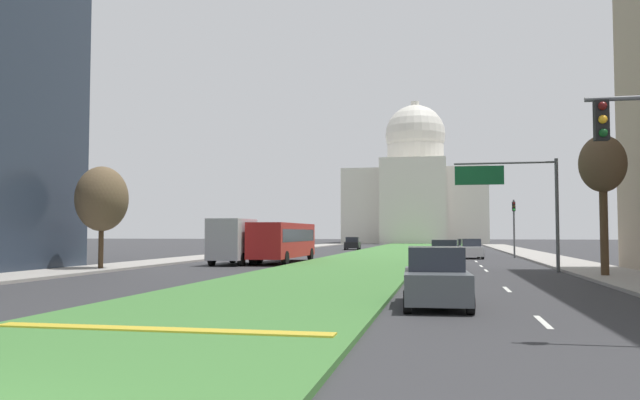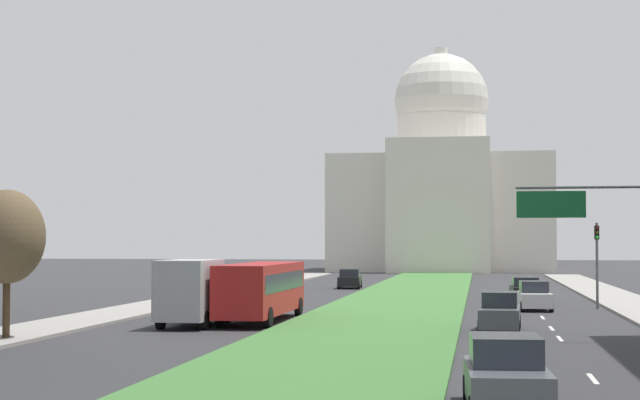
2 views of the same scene
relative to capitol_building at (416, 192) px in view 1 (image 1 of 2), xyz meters
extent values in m
plane|color=#333335|center=(0.00, -65.78, -11.03)|extent=(293.06, 293.06, 0.00)
cube|color=#427A38|center=(0.00, -72.44, -10.96)|extent=(8.57, 119.89, 0.14)
cube|color=gold|center=(0.00, -124.97, -10.87)|extent=(7.71, 0.50, 0.04)
cube|color=silver|center=(8.49, -120.97, -11.02)|extent=(0.16, 2.40, 0.01)
cube|color=silver|center=(8.49, -111.70, -11.02)|extent=(0.16, 2.40, 0.01)
cube|color=silver|center=(8.49, -99.00, -11.02)|extent=(0.16, 2.40, 0.01)
cube|color=silver|center=(8.49, -93.93, -11.02)|extent=(0.16, 2.40, 0.01)
cube|color=silver|center=(8.49, -87.09, -11.02)|extent=(0.16, 2.40, 0.01)
cube|color=silver|center=(8.49, -68.99, -11.02)|extent=(0.16, 2.40, 0.01)
cube|color=silver|center=(8.49, -57.19, -11.02)|extent=(0.16, 2.40, 0.01)
cube|color=silver|center=(8.49, -48.39, -11.02)|extent=(0.16, 2.40, 0.01)
cube|color=#9E9991|center=(-14.69, -79.10, -10.95)|extent=(4.00, 119.89, 0.15)
cube|color=#9E9991|center=(14.69, -79.10, -10.95)|extent=(4.00, 119.89, 0.15)
cube|color=silver|center=(0.00, 0.82, -3.23)|extent=(29.68, 22.27, 15.60)
cube|color=silver|center=(0.00, -12.32, -2.45)|extent=(13.06, 4.00, 17.15)
cylinder|color=silver|center=(0.00, 0.82, 7.51)|extent=(12.31, 12.31, 5.89)
sphere|color=silver|center=(0.00, 0.82, 12.75)|extent=(13.09, 13.09, 13.09)
cylinder|color=silver|center=(0.00, 0.82, 18.64)|extent=(1.80, 1.80, 3.00)
cube|color=black|center=(9.31, -123.81, -6.43)|extent=(0.28, 0.24, 0.84)
sphere|color=#510F0F|center=(9.31, -123.95, -6.15)|extent=(0.18, 0.18, 0.18)
sphere|color=#F2A51E|center=(9.31, -123.95, -6.43)|extent=(0.18, 0.18, 0.18)
sphere|color=#0F4219|center=(9.31, -123.95, -6.71)|extent=(0.18, 0.18, 0.18)
cylinder|color=#515456|center=(12.19, -79.38, -8.43)|extent=(0.16, 0.16, 5.20)
cube|color=black|center=(12.19, -79.38, -6.43)|extent=(0.28, 0.24, 0.84)
sphere|color=#510F0F|center=(12.19, -79.52, -6.15)|extent=(0.18, 0.18, 0.18)
sphere|color=#4C380F|center=(12.19, -79.52, -6.43)|extent=(0.18, 0.18, 0.18)
sphere|color=#1ED838|center=(12.19, -79.52, -6.71)|extent=(0.18, 0.18, 0.18)
cylinder|color=#515456|center=(12.39, -100.08, -7.78)|extent=(0.20, 0.20, 6.50)
cylinder|color=#515456|center=(9.53, -100.08, -4.73)|extent=(5.72, 0.12, 0.12)
cube|color=#146033|center=(8.10, -100.13, -5.43)|extent=(2.80, 0.08, 1.10)
cylinder|color=#4C3823|center=(-13.99, -103.61, -9.37)|extent=(0.30, 0.30, 3.31)
ellipsoid|color=brown|center=(-13.99, -103.61, -6.75)|extent=(3.10, 3.10, 3.87)
cylinder|color=#4C3823|center=(13.87, -104.36, -8.53)|extent=(0.39, 0.39, 4.99)
ellipsoid|color=brown|center=(13.87, -104.36, -5.32)|extent=(2.28, 2.28, 2.85)
cube|color=#4C5156|center=(5.80, -118.14, -10.37)|extent=(2.10, 4.63, 0.88)
cube|color=#282D38|center=(5.79, -117.96, -9.57)|extent=(1.76, 2.26, 0.72)
cylinder|color=black|center=(6.75, -119.91, -10.71)|extent=(0.25, 0.65, 0.64)
cylinder|color=black|center=(5.03, -120.00, -10.71)|extent=(0.25, 0.65, 0.64)
cylinder|color=black|center=(6.56, -116.28, -10.71)|extent=(0.25, 0.65, 0.64)
cylinder|color=black|center=(4.85, -116.36, -10.71)|extent=(0.25, 0.65, 0.64)
cube|color=#4C5156|center=(6.08, -95.90, -10.38)|extent=(1.98, 4.48, 0.86)
cube|color=#282D38|center=(6.08, -95.73, -9.59)|extent=(1.65, 2.19, 0.71)
cylinder|color=black|center=(6.79, -97.69, -10.71)|extent=(0.25, 0.65, 0.64)
cylinder|color=black|center=(5.19, -97.61, -10.71)|extent=(0.25, 0.65, 0.64)
cylinder|color=black|center=(6.96, -94.19, -10.71)|extent=(0.25, 0.65, 0.64)
cylinder|color=black|center=(5.36, -94.12, -10.71)|extent=(0.25, 0.65, 0.64)
cube|color=silver|center=(8.35, -81.34, -10.39)|extent=(1.97, 4.23, 0.83)
cube|color=#282D38|center=(8.34, -81.18, -9.64)|extent=(1.65, 2.06, 0.68)
cylinder|color=black|center=(9.23, -82.93, -10.71)|extent=(0.25, 0.65, 0.64)
cylinder|color=black|center=(7.61, -83.00, -10.71)|extent=(0.25, 0.65, 0.64)
cylinder|color=black|center=(9.08, -79.68, -10.71)|extent=(0.25, 0.65, 0.64)
cylinder|color=black|center=(7.46, -79.76, -10.71)|extent=(0.25, 0.65, 0.64)
cube|color=black|center=(8.26, -71.65, -10.42)|extent=(2.07, 4.38, 0.77)
cube|color=#282D38|center=(8.26, -71.47, -9.72)|extent=(1.75, 2.13, 0.63)
cylinder|color=black|center=(9.20, -73.31, -10.71)|extent=(0.25, 0.65, 0.64)
cylinder|color=black|center=(7.46, -73.38, -10.71)|extent=(0.25, 0.65, 0.64)
cylinder|color=black|center=(9.06, -69.91, -10.71)|extent=(0.25, 0.65, 0.64)
cylinder|color=black|center=(7.32, -69.98, -10.71)|extent=(0.25, 0.65, 0.64)
cube|color=black|center=(-5.91, -55.08, -10.41)|extent=(2.11, 4.53, 0.80)
cube|color=#282D38|center=(-5.90, -55.26, -9.68)|extent=(1.75, 2.22, 0.65)
cylinder|color=black|center=(-6.86, -53.37, -10.71)|extent=(0.26, 0.65, 0.64)
cylinder|color=black|center=(-5.18, -53.27, -10.71)|extent=(0.26, 0.65, 0.64)
cylinder|color=black|center=(-6.65, -56.89, -10.71)|extent=(0.26, 0.65, 0.64)
cylinder|color=black|center=(-4.96, -56.79, -10.71)|extent=(0.26, 0.65, 0.64)
cube|color=silver|center=(-8.40, -92.97, -9.58)|extent=(2.30, 2.00, 2.20)
cube|color=#B2B2B7|center=(-8.40, -96.17, -9.23)|extent=(2.30, 4.40, 2.80)
cylinder|color=black|center=(-9.45, -92.97, -10.58)|extent=(0.30, 0.90, 0.90)
cylinder|color=black|center=(-7.35, -92.97, -10.58)|extent=(0.30, 0.90, 0.90)
cylinder|color=black|center=(-9.45, -97.27, -10.58)|extent=(0.30, 0.90, 0.90)
cylinder|color=black|center=(-7.35, -97.27, -10.58)|extent=(0.30, 0.90, 0.90)
cube|color=#B21E1E|center=(-5.80, -92.02, -9.33)|extent=(2.50, 11.00, 2.50)
cube|color=#232833|center=(-5.80, -92.02, -8.98)|extent=(2.52, 10.12, 0.90)
cylinder|color=black|center=(-6.95, -87.72, -10.53)|extent=(0.32, 1.00, 1.00)
cylinder|color=black|center=(-4.65, -87.72, -10.53)|extent=(0.32, 1.00, 1.00)
cylinder|color=black|center=(-6.95, -95.92, -10.53)|extent=(0.32, 1.00, 1.00)
cylinder|color=black|center=(-4.65, -95.92, -10.53)|extent=(0.32, 1.00, 1.00)
camera|label=1|loc=(6.06, -137.72, -8.78)|focal=35.21mm
camera|label=2|loc=(5.19, -143.33, -6.93)|focal=57.72mm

